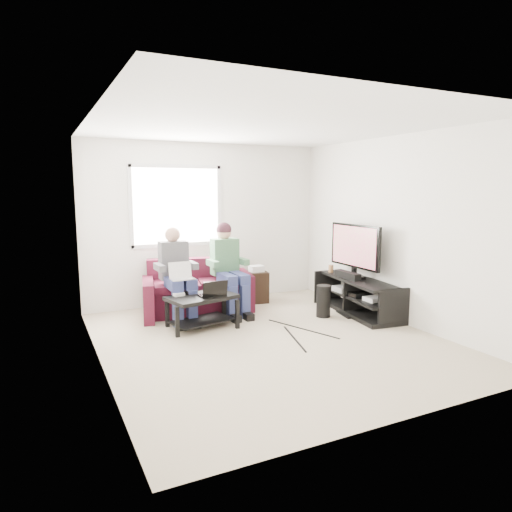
% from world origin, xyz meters
% --- Properties ---
extents(floor, '(4.50, 4.50, 0.00)m').
position_xyz_m(floor, '(0.00, 0.00, 0.00)').
color(floor, '#C5B299').
rests_on(floor, ground).
extents(ceiling, '(4.50, 4.50, 0.00)m').
position_xyz_m(ceiling, '(0.00, 0.00, 2.60)').
color(ceiling, white).
rests_on(ceiling, wall_back).
extents(wall_back, '(4.50, 0.00, 4.50)m').
position_xyz_m(wall_back, '(0.00, 2.25, 1.30)').
color(wall_back, white).
rests_on(wall_back, floor).
extents(wall_front, '(4.50, 0.00, 4.50)m').
position_xyz_m(wall_front, '(0.00, -2.25, 1.30)').
color(wall_front, white).
rests_on(wall_front, floor).
extents(wall_left, '(0.00, 4.50, 4.50)m').
position_xyz_m(wall_left, '(-2.00, 0.00, 1.30)').
color(wall_left, white).
rests_on(wall_left, floor).
extents(wall_right, '(0.00, 4.50, 4.50)m').
position_xyz_m(wall_right, '(2.00, 0.00, 1.30)').
color(wall_right, white).
rests_on(wall_right, floor).
extents(window, '(1.48, 0.04, 1.28)m').
position_xyz_m(window, '(-0.50, 2.23, 1.60)').
color(window, white).
rests_on(window, wall_back).
extents(sofa, '(1.85, 1.07, 0.79)m').
position_xyz_m(sofa, '(-0.37, 1.67, 0.30)').
color(sofa, '#4E1325').
rests_on(sofa, floor).
extents(person_left, '(0.40, 0.71, 1.32)m').
position_xyz_m(person_left, '(-0.77, 1.39, 0.72)').
color(person_left, navy).
rests_on(person_left, sofa).
extents(person_right, '(0.40, 0.71, 1.37)m').
position_xyz_m(person_right, '(0.03, 1.41, 0.78)').
color(person_right, navy).
rests_on(person_right, sofa).
extents(laptop_silver, '(0.37, 0.31, 0.24)m').
position_xyz_m(laptop_silver, '(-0.77, 1.15, 0.69)').
color(laptop_silver, silver).
rests_on(laptop_silver, person_left).
extents(coffee_table, '(0.99, 0.73, 0.45)m').
position_xyz_m(coffee_table, '(-0.59, 0.85, 0.33)').
color(coffee_table, black).
rests_on(coffee_table, floor).
extents(laptop_black, '(0.39, 0.33, 0.24)m').
position_xyz_m(laptop_black, '(-0.47, 0.77, 0.57)').
color(laptop_black, black).
rests_on(laptop_black, coffee_table).
extents(controller_a, '(0.15, 0.11, 0.04)m').
position_xyz_m(controller_a, '(-0.87, 0.97, 0.47)').
color(controller_a, silver).
rests_on(controller_a, coffee_table).
extents(controller_b, '(0.16, 0.12, 0.04)m').
position_xyz_m(controller_b, '(-0.69, 1.03, 0.47)').
color(controller_b, black).
rests_on(controller_b, coffee_table).
extents(controller_c, '(0.15, 0.11, 0.04)m').
position_xyz_m(controller_c, '(-0.29, 1.00, 0.47)').
color(controller_c, gray).
rests_on(controller_c, coffee_table).
extents(tv_stand, '(0.70, 1.66, 0.53)m').
position_xyz_m(tv_stand, '(1.77, 0.51, 0.24)').
color(tv_stand, black).
rests_on(tv_stand, floor).
extents(tv, '(0.12, 1.10, 0.81)m').
position_xyz_m(tv, '(1.77, 0.61, 0.99)').
color(tv, black).
rests_on(tv, tv_stand).
extents(soundbar, '(0.12, 0.50, 0.10)m').
position_xyz_m(soundbar, '(1.65, 0.61, 0.58)').
color(soundbar, black).
rests_on(soundbar, tv_stand).
extents(drink_cup, '(0.08, 0.08, 0.12)m').
position_xyz_m(drink_cup, '(1.72, 1.14, 0.59)').
color(drink_cup, '#966940').
rests_on(drink_cup, tv_stand).
extents(console_white, '(0.30, 0.22, 0.06)m').
position_xyz_m(console_white, '(1.77, 0.11, 0.31)').
color(console_white, silver).
rests_on(console_white, tv_stand).
extents(console_grey, '(0.34, 0.26, 0.08)m').
position_xyz_m(console_grey, '(1.77, 0.81, 0.32)').
color(console_grey, gray).
rests_on(console_grey, tv_stand).
extents(console_black, '(0.38, 0.30, 0.07)m').
position_xyz_m(console_black, '(1.77, 0.46, 0.32)').
color(console_black, black).
rests_on(console_black, tv_stand).
extents(subwoofer, '(0.21, 0.21, 0.47)m').
position_xyz_m(subwoofer, '(1.20, 0.58, 0.24)').
color(subwoofer, black).
rests_on(subwoofer, floor).
extents(keyboard_floor, '(0.22, 0.44, 0.02)m').
position_xyz_m(keyboard_floor, '(1.55, 0.50, 0.01)').
color(keyboard_floor, black).
rests_on(keyboard_floor, floor).
extents(end_table, '(0.34, 0.34, 0.61)m').
position_xyz_m(end_table, '(0.71, 1.81, 0.27)').
color(end_table, black).
rests_on(end_table, floor).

